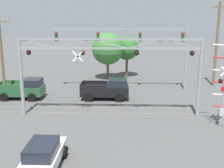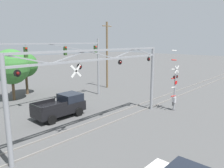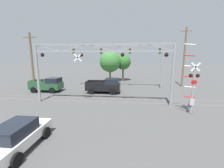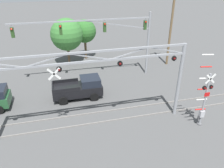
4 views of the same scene
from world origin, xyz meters
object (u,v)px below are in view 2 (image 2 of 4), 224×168
at_px(crossing_signal_mast, 175,88).
at_px(background_tree_beyond_span, 25,65).
at_px(utility_pole_right, 107,55).
at_px(traffic_signal_span, 71,56).
at_px(pickup_truck_lead, 61,106).
at_px(background_tree_far_left_verge, 11,67).
at_px(crossing_gantry, 102,76).

xyz_separation_m(crossing_signal_mast, background_tree_beyond_span, (-6.64, 17.41, 1.57)).
height_order(crossing_signal_mast, utility_pole_right, utility_pole_right).
distance_m(traffic_signal_span, pickup_truck_lead, 6.93).
height_order(pickup_truck_lead, utility_pole_right, utility_pole_right).
relative_size(traffic_signal_span, background_tree_beyond_span, 2.71).
bearing_deg(traffic_signal_span, pickup_truck_lead, -137.28).
distance_m(crossing_signal_mast, background_tree_far_left_verge, 18.29).
bearing_deg(crossing_gantry, utility_pole_right, 42.17).
height_order(background_tree_beyond_span, background_tree_far_left_verge, background_tree_far_left_verge).
relative_size(crossing_gantry, crossing_signal_mast, 2.39).
bearing_deg(utility_pole_right, background_tree_beyond_span, 154.28).
xyz_separation_m(pickup_truck_lead, background_tree_far_left_verge, (-0.39, 9.06, 2.94)).
height_order(crossing_gantry, background_tree_far_left_verge, crossing_gantry).
distance_m(crossing_gantry, utility_pole_right, 15.87).
relative_size(crossing_signal_mast, traffic_signal_span, 0.41).
distance_m(utility_pole_right, background_tree_far_left_verge, 13.02).
distance_m(crossing_signal_mast, utility_pole_right, 13.29).
bearing_deg(pickup_truck_lead, crossing_signal_mast, -37.56).
bearing_deg(background_tree_beyond_span, pickup_truck_lead, -101.03).
xyz_separation_m(crossing_gantry, pickup_truck_lead, (-0.44, 4.81, -3.27)).
relative_size(pickup_truck_lead, background_tree_far_left_verge, 0.78).
bearing_deg(pickup_truck_lead, utility_pole_right, 25.58).
bearing_deg(background_tree_beyond_span, crossing_gantry, -96.06).
bearing_deg(crossing_gantry, traffic_signal_span, 67.08).
bearing_deg(background_tree_beyond_span, crossing_signal_mast, -69.13).
distance_m(pickup_truck_lead, background_tree_far_left_verge, 9.53).
xyz_separation_m(background_tree_beyond_span, background_tree_far_left_verge, (-2.47, -1.65, 0.11)).
bearing_deg(utility_pole_right, crossing_signal_mast, -105.45).
bearing_deg(utility_pole_right, background_tree_far_left_verge, 165.63).
bearing_deg(traffic_signal_span, utility_pole_right, 14.40).
relative_size(traffic_signal_span, pickup_truck_lead, 3.14).
bearing_deg(traffic_signal_span, crossing_signal_mast, -65.94).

